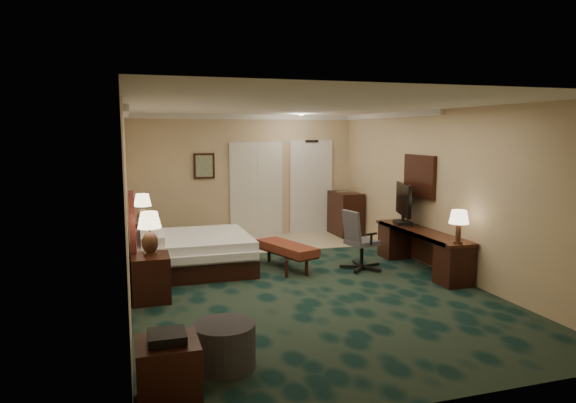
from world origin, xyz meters
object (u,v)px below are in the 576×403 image
object	(u,v)px
lamp_far	(143,210)
side_table	(168,373)
ottoman	(224,345)
tv	(403,204)
nightstand_near	(151,278)
desk	(421,250)
bed	(194,253)
desk_chair	(362,240)
lamp_near	(150,233)
nightstand_far	(144,242)
bed_bench	(287,256)
minibar	(345,214)

from	to	relation	value
lamp_far	side_table	bearing A→B (deg)	-89.72
ottoman	tv	distance (m)	5.14
nightstand_near	desk	bearing A→B (deg)	3.73
bed	desk	bearing A→B (deg)	-17.07
nightstand_near	lamp_far	world-z (taller)	lamp_far
tv	desk_chair	distance (m)	1.15
nightstand_near	lamp_near	xyz separation A→B (m)	(0.01, 0.04, 0.62)
lamp_near	side_table	size ratio (longest dim) A/B	1.06
bed	tv	bearing A→B (deg)	-7.26
lamp_far	desk	xyz separation A→B (m)	(4.46, -2.31, -0.56)
nightstand_far	bed_bench	distance (m)	2.77
nightstand_near	lamp_near	distance (m)	0.62
tv	nightstand_near	bearing A→B (deg)	-151.28
ottoman	side_table	bearing A→B (deg)	-136.30
nightstand_far	minibar	distance (m)	4.52
desk_chair	side_table	bearing A→B (deg)	-148.09
bed_bench	tv	world-z (taller)	tv
nightstand_far	lamp_far	distance (m)	0.60
lamp_far	desk_chair	xyz separation A→B (m)	(3.51, -1.98, -0.38)
nightstand_far	ottoman	distance (m)	4.93
side_table	desk	bearing A→B (deg)	35.66
bed	ottoman	world-z (taller)	bed
bed_bench	side_table	size ratio (longest dim) A/B	2.25
desk_chair	desk	bearing A→B (deg)	-31.95
nightstand_near	lamp_far	distance (m)	2.66
nightstand_far	bed	bearing A→B (deg)	-55.31
side_table	desk	xyz separation A→B (m)	(4.44, 3.18, 0.05)
lamp_near	tv	size ratio (longest dim) A/B	0.64
tv	minibar	world-z (taller)	tv
lamp_far	tv	size ratio (longest dim) A/B	0.64
side_table	minibar	xyz separation A→B (m)	(4.40, 6.29, 0.21)
desk	minibar	bearing A→B (deg)	90.66
ottoman	desk	world-z (taller)	desk
nightstand_near	desk_chair	size ratio (longest dim) A/B	0.62
desk_chair	minibar	bearing A→B (deg)	58.56
bed	minibar	world-z (taller)	minibar
bed	lamp_near	bearing A→B (deg)	-118.58
side_table	tv	distance (m)	5.93
side_table	minibar	world-z (taller)	minibar
bed	ottoman	distance (m)	3.76
lamp_near	lamp_far	xyz separation A→B (m)	(-0.02, 2.55, -0.05)
tv	minibar	bearing A→B (deg)	107.97
ottoman	desk	size ratio (longest dim) A/B	0.27
ottoman	side_table	size ratio (longest dim) A/B	1.11
nightstand_near	side_table	size ratio (longest dim) A/B	1.13
ottoman	nightstand_near	bearing A→B (deg)	104.43
nightstand_near	nightstand_far	distance (m)	2.55
bed	bed_bench	xyz separation A→B (m)	(1.54, -0.38, -0.08)
bed_bench	tv	size ratio (longest dim) A/B	1.35
bed_bench	minibar	xyz separation A→B (m)	(2.12, 2.35, 0.27)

